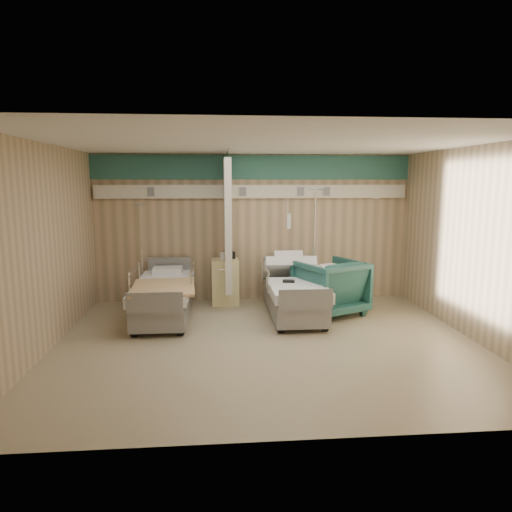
# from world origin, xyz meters

# --- Properties ---
(ground) EXTENTS (6.00, 5.00, 0.00)m
(ground) POSITION_xyz_m (0.00, 0.00, 0.00)
(ground) COLOR gray
(ground) RESTS_ON ground
(room_walls) EXTENTS (6.04, 5.04, 2.82)m
(room_walls) POSITION_xyz_m (-0.03, 0.25, 1.86)
(room_walls) COLOR tan
(room_walls) RESTS_ON ground
(bed_right) EXTENTS (1.00, 2.16, 0.63)m
(bed_right) POSITION_xyz_m (0.60, 1.30, 0.32)
(bed_right) COLOR white
(bed_right) RESTS_ON ground
(bed_left) EXTENTS (1.00, 2.16, 0.63)m
(bed_left) POSITION_xyz_m (-1.60, 1.30, 0.32)
(bed_left) COLOR white
(bed_left) RESTS_ON ground
(bedside_cabinet) EXTENTS (0.50, 0.48, 0.85)m
(bedside_cabinet) POSITION_xyz_m (-0.55, 2.20, 0.42)
(bedside_cabinet) COLOR beige
(bedside_cabinet) RESTS_ON ground
(visitor_armchair) EXTENTS (1.37, 1.38, 0.96)m
(visitor_armchair) POSITION_xyz_m (1.25, 1.38, 0.48)
(visitor_armchair) COLOR #20524B
(visitor_armchair) RESTS_ON ground
(waffle_blanket) EXTENTS (0.76, 0.73, 0.07)m
(waffle_blanket) POSITION_xyz_m (1.22, 1.36, 0.99)
(waffle_blanket) COLOR white
(waffle_blanket) RESTS_ON visitor_armchair
(iv_stand_right) EXTENTS (0.39, 0.39, 2.17)m
(iv_stand_right) POSITION_xyz_m (1.10, 2.04, 0.44)
(iv_stand_right) COLOR silver
(iv_stand_right) RESTS_ON ground
(iv_stand_left) EXTENTS (0.34, 0.34, 1.89)m
(iv_stand_left) POSITION_xyz_m (-2.08, 2.22, 0.39)
(iv_stand_left) COLOR silver
(iv_stand_left) RESTS_ON ground
(call_remote) EXTENTS (0.21, 0.12, 0.04)m
(call_remote) POSITION_xyz_m (0.48, 1.11, 0.65)
(call_remote) COLOR black
(call_remote) RESTS_ON bed_right
(tan_blanket) EXTENTS (1.03, 1.26, 0.04)m
(tan_blanket) POSITION_xyz_m (-1.54, 0.84, 0.65)
(tan_blanket) COLOR tan
(tan_blanket) RESTS_ON bed_left
(toiletry_bag) EXTENTS (0.27, 0.22, 0.13)m
(toiletry_bag) POSITION_xyz_m (-0.49, 2.28, 0.91)
(toiletry_bag) COLOR black
(toiletry_bag) RESTS_ON bedside_cabinet
(white_cup) EXTENTS (0.12, 0.12, 0.14)m
(white_cup) POSITION_xyz_m (-0.60, 2.19, 0.92)
(white_cup) COLOR white
(white_cup) RESTS_ON bedside_cabinet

